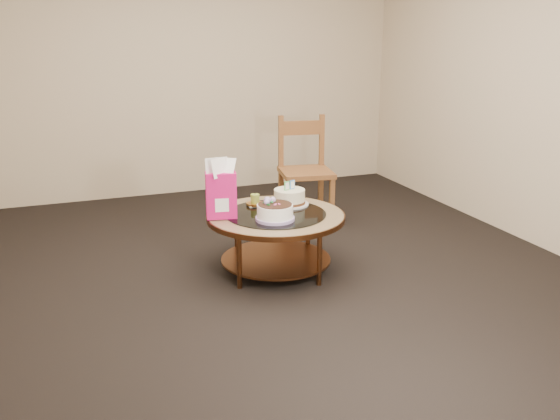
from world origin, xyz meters
name	(u,v)px	position (x,y,z in m)	size (l,w,h in m)	color
ground	(276,271)	(0.00, 0.00, 0.00)	(5.00, 5.00, 0.00)	black
room_walls	(275,62)	(0.00, 0.00, 1.54)	(4.52, 5.02, 2.61)	#C0AF91
coffee_table	(276,224)	(0.00, 0.00, 0.38)	(1.02, 1.02, 0.46)	#552F18
decorated_cake	(275,213)	(-0.06, -0.15, 0.51)	(0.28, 0.28, 0.16)	#A488C1
cream_cake	(289,197)	(0.18, 0.17, 0.52)	(0.30, 0.30, 0.19)	silver
gift_bag	(221,189)	(-0.40, 0.05, 0.67)	(0.23, 0.19, 0.43)	#E21565
pillar_candle	(255,202)	(-0.08, 0.24, 0.49)	(0.13, 0.13, 0.10)	#C9B252
dining_chair	(305,170)	(0.67, 1.03, 0.50)	(0.52, 0.52, 0.98)	brown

